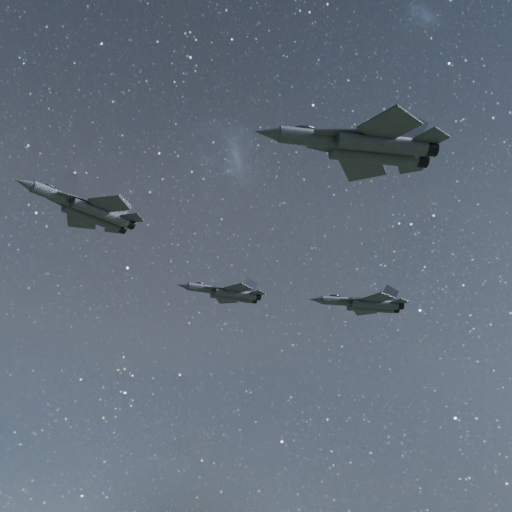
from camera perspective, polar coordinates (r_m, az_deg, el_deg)
jet_lead at (r=76.35m, az=-15.76°, el=4.31°), size 16.30×11.11×4.10m
jet_left at (r=103.83m, az=-2.80°, el=-3.52°), size 15.71×10.86×3.94m
jet_right at (r=65.31m, az=10.18°, el=10.34°), size 20.06×13.27×5.12m
jet_slot at (r=100.12m, az=10.33°, el=-4.50°), size 16.18×10.70×4.13m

